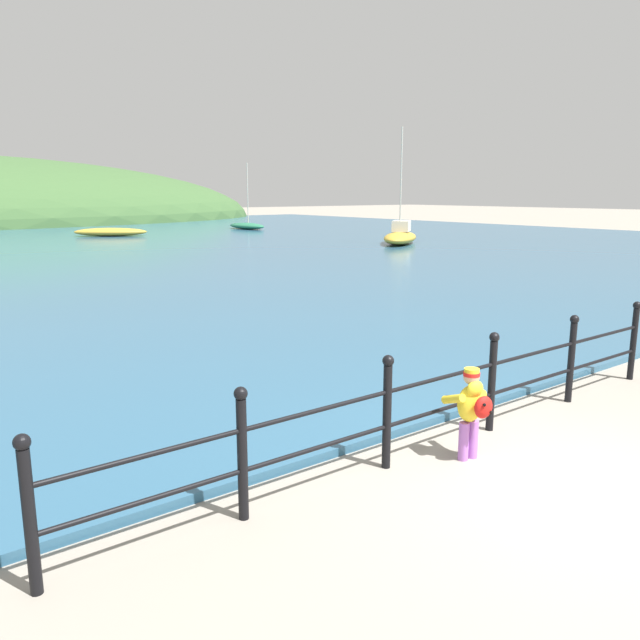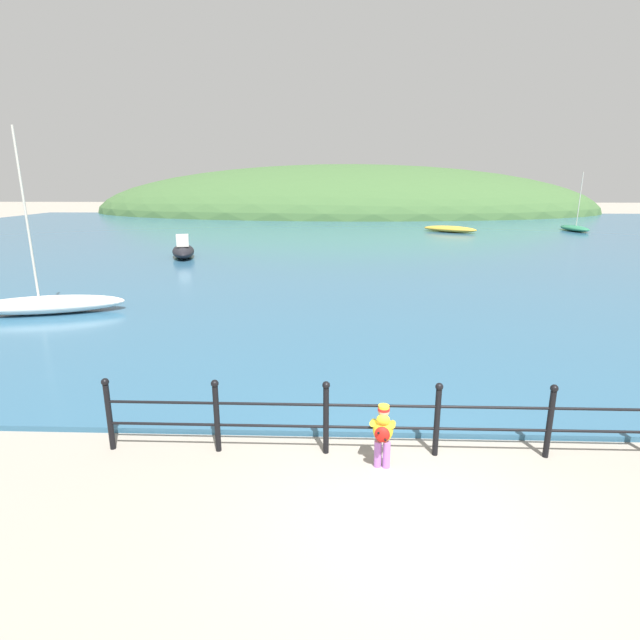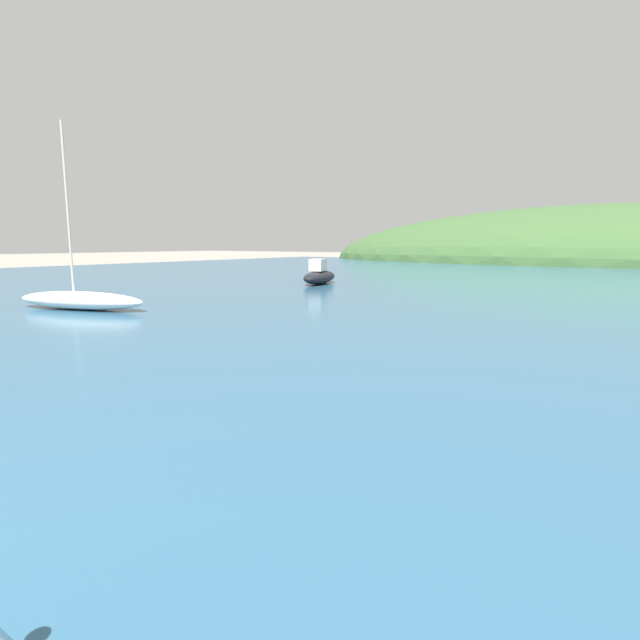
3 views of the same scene
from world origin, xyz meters
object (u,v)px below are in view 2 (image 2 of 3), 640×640
at_px(boat_blue_hull, 48,304).
at_px(child_in_coat, 383,431).
at_px(boat_far_left, 450,229).
at_px(boat_twin_mast, 575,228).
at_px(boat_green_fishing, 183,250).

bearing_deg(boat_blue_hull, child_in_coat, -40.33).
relative_size(boat_blue_hull, boat_far_left, 1.22).
height_order(boat_twin_mast, boat_blue_hull, boat_blue_hull).
xyz_separation_m(boat_green_fishing, boat_far_left, (17.72, 14.81, -0.15)).
xyz_separation_m(boat_green_fishing, boat_blue_hull, (-0.64, -12.15, -0.10)).
bearing_deg(boat_green_fishing, boat_blue_hull, -93.04).
distance_m(child_in_coat, boat_blue_hull, 12.92).
bearing_deg(boat_twin_mast, boat_blue_hull, -135.82).
bearing_deg(boat_twin_mast, boat_green_fishing, -150.49).
bearing_deg(boat_blue_hull, boat_twin_mast, 44.18).
xyz_separation_m(child_in_coat, boat_blue_hull, (-9.85, 8.36, -0.21)).
relative_size(child_in_coat, boat_far_left, 0.22).
xyz_separation_m(boat_twin_mast, boat_far_left, (-10.69, -1.27, 0.00)).
relative_size(child_in_coat, boat_blue_hull, 0.18).
relative_size(boat_green_fishing, boat_far_left, 0.83).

